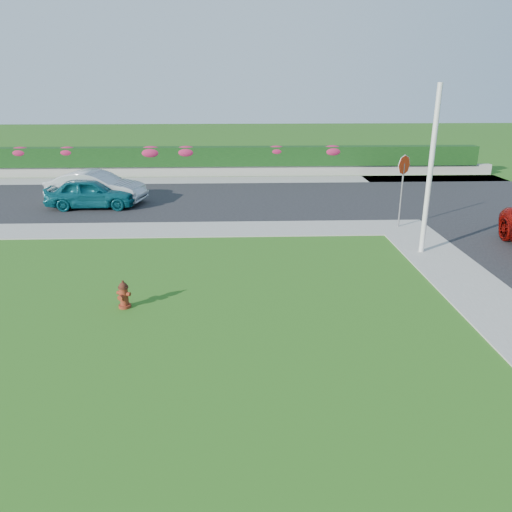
{
  "coord_description": "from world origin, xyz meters",
  "views": [
    {
      "loc": [
        0.65,
        -9.22,
        5.29
      ],
      "look_at": [
        1.13,
        3.34,
        0.9
      ],
      "focal_mm": 35.0,
      "sensor_mm": 36.0,
      "label": 1
    }
  ],
  "objects_px": {
    "sedan_silver": "(96,187)",
    "sedan_teal": "(91,193)",
    "fire_hydrant": "(124,295)",
    "utility_pole": "(430,172)",
    "stop_sign": "(403,174)"
  },
  "relations": [
    {
      "from": "sedan_teal",
      "to": "sedan_silver",
      "type": "bearing_deg",
      "value": 0.12
    },
    {
      "from": "fire_hydrant",
      "to": "sedan_silver",
      "type": "relative_size",
      "value": 0.16
    },
    {
      "from": "sedan_silver",
      "to": "utility_pole",
      "type": "relative_size",
      "value": 0.83
    },
    {
      "from": "utility_pole",
      "to": "sedan_teal",
      "type": "bearing_deg",
      "value": 152.29
    },
    {
      "from": "fire_hydrant",
      "to": "sedan_silver",
      "type": "height_order",
      "value": "sedan_silver"
    },
    {
      "from": "fire_hydrant",
      "to": "sedan_silver",
      "type": "distance_m",
      "value": 11.87
    },
    {
      "from": "sedan_silver",
      "to": "stop_sign",
      "type": "xyz_separation_m",
      "value": [
        12.6,
        -4.42,
        1.31
      ]
    },
    {
      "from": "sedan_teal",
      "to": "stop_sign",
      "type": "xyz_separation_m",
      "value": [
        12.59,
        -3.52,
        1.38
      ]
    },
    {
      "from": "sedan_silver",
      "to": "utility_pole",
      "type": "bearing_deg",
      "value": -109.94
    },
    {
      "from": "stop_sign",
      "to": "sedan_silver",
      "type": "bearing_deg",
      "value": 144.45
    },
    {
      "from": "utility_pole",
      "to": "fire_hydrant",
      "type": "bearing_deg",
      "value": -156.26
    },
    {
      "from": "utility_pole",
      "to": "stop_sign",
      "type": "relative_size",
      "value": 1.91
    },
    {
      "from": "fire_hydrant",
      "to": "sedan_silver",
      "type": "xyz_separation_m",
      "value": [
        -3.58,
        11.31,
        0.43
      ]
    },
    {
      "from": "utility_pole",
      "to": "sedan_silver",
      "type": "bearing_deg",
      "value": 149.16
    },
    {
      "from": "sedan_silver",
      "to": "sedan_teal",
      "type": "bearing_deg",
      "value": -168.26
    }
  ]
}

